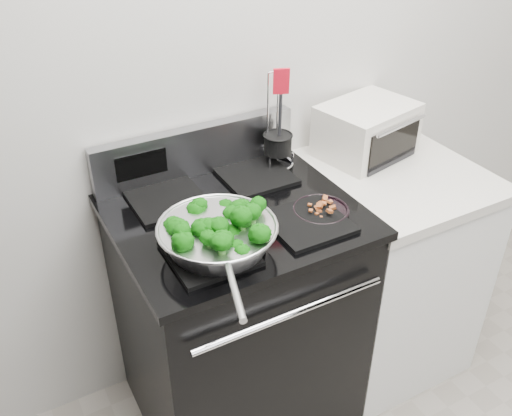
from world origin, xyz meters
TOP-DOWN VIEW (x-y plane):
  - back_wall at (0.00, 1.75)m, footprint 4.00×0.02m
  - gas_range at (-0.30, 1.41)m, footprint 0.79×0.69m
  - counter at (0.39, 1.41)m, footprint 0.62×0.68m
  - skillet at (-0.44, 1.25)m, footprint 0.36×0.56m
  - broccoli_pile at (-0.44, 1.25)m, footprint 0.28×0.28m
  - bacon_plate at (-0.05, 1.28)m, footprint 0.19×0.19m
  - utensil_holder at (-0.01, 1.62)m, footprint 0.12×0.12m
  - toaster_oven at (0.37, 1.59)m, footprint 0.40×0.34m

SIDE VIEW (x-z plane):
  - counter at x=0.39m, z-range 0.00..0.92m
  - gas_range at x=-0.30m, z-range -0.08..1.05m
  - bacon_plate at x=-0.05m, z-range 0.95..0.99m
  - skillet at x=-0.44m, z-range 0.97..1.04m
  - utensil_holder at x=-0.01m, z-range 0.83..1.21m
  - toaster_oven at x=0.37m, z-range 0.92..1.12m
  - broccoli_pile at x=-0.44m, z-range 0.98..1.07m
  - back_wall at x=0.00m, z-range 0.00..2.70m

